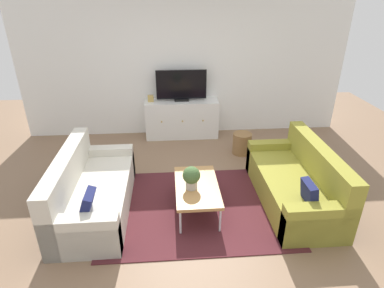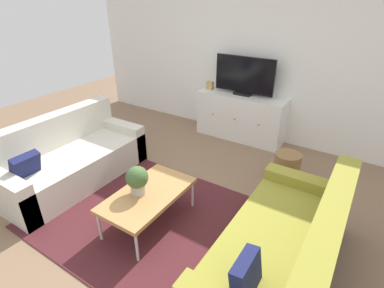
% 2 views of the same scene
% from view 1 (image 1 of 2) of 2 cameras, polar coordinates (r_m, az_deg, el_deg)
% --- Properties ---
extents(ground_plane, '(10.00, 10.00, 0.00)m').
position_cam_1_polar(ground_plane, '(4.64, 0.62, -10.13)').
color(ground_plane, '#84664C').
extents(wall_back, '(6.40, 0.12, 2.70)m').
position_cam_1_polar(wall_back, '(6.44, -1.34, 13.57)').
color(wall_back, white).
rests_on(wall_back, ground_plane).
extents(area_rug, '(2.50, 1.90, 0.01)m').
position_cam_1_polar(area_rug, '(4.51, 0.79, -11.19)').
color(area_rug, '#4C1E23').
rests_on(area_rug, ground_plane).
extents(couch_left_side, '(0.86, 1.87, 0.84)m').
position_cam_1_polar(couch_left_side, '(4.52, -17.95, -8.39)').
color(couch_left_side, beige).
rests_on(couch_left_side, ground_plane).
extents(couch_right_side, '(0.86, 1.87, 0.84)m').
position_cam_1_polar(couch_right_side, '(4.73, 18.54, -6.83)').
color(couch_right_side, olive).
rests_on(couch_right_side, ground_plane).
extents(coffee_table, '(0.57, 1.02, 0.39)m').
position_cam_1_polar(coffee_table, '(4.27, 0.90, -7.76)').
color(coffee_table, '#B7844C').
rests_on(coffee_table, ground_plane).
extents(potted_plant, '(0.23, 0.23, 0.31)m').
position_cam_1_polar(potted_plant, '(4.11, -0.10, -5.89)').
color(potted_plant, '#B7B2A8').
rests_on(potted_plant, coffee_table).
extents(tv_console, '(1.45, 0.47, 0.76)m').
position_cam_1_polar(tv_console, '(6.45, -1.83, 4.55)').
color(tv_console, white).
rests_on(tv_console, ground_plane).
extents(flat_screen_tv, '(0.97, 0.16, 0.60)m').
position_cam_1_polar(flat_screen_tv, '(6.26, -1.92, 10.42)').
color(flat_screen_tv, black).
rests_on(flat_screen_tv, tv_console).
extents(mantel_clock, '(0.11, 0.07, 0.13)m').
position_cam_1_polar(mantel_clock, '(6.31, -7.41, 8.10)').
color(mantel_clock, tan).
rests_on(mantel_clock, tv_console).
extents(wicker_basket, '(0.34, 0.34, 0.39)m').
position_cam_1_polar(wicker_basket, '(5.89, 8.94, 0.11)').
color(wicker_basket, olive).
rests_on(wicker_basket, ground_plane).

